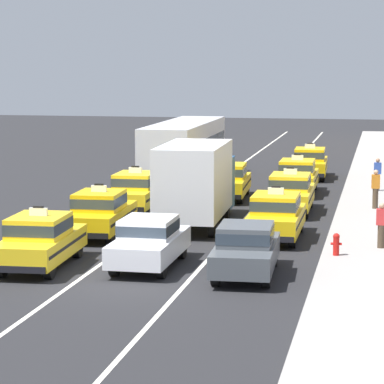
% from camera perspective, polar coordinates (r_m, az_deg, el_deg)
% --- Properties ---
extents(ground_plane, '(160.00, 160.00, 0.00)m').
position_cam_1_polar(ground_plane, '(27.34, -3.77, -5.56)').
color(ground_plane, '#232326').
extents(lane_stripe_left_center, '(0.14, 80.00, 0.01)m').
position_cam_1_polar(lane_stripe_left_center, '(46.87, 0.83, 0.14)').
color(lane_stripe_left_center, silver).
rests_on(lane_stripe_left_center, ground).
extents(lane_stripe_center_right, '(0.14, 80.00, 0.01)m').
position_cam_1_polar(lane_stripe_center_right, '(46.39, 4.71, 0.03)').
color(lane_stripe_center_right, silver).
rests_on(lane_stripe_center_right, ground).
extents(sidewalk_curb, '(4.00, 90.00, 0.15)m').
position_cam_1_polar(sidewalk_curb, '(41.10, 11.63, -1.03)').
color(sidewalk_curb, '#9E9993').
rests_on(sidewalk_curb, ground).
extents(taxi_left_nearest, '(2.04, 4.65, 1.96)m').
position_cam_1_polar(taxi_left_nearest, '(29.52, -9.23, -2.89)').
color(taxi_left_nearest, black).
rests_on(taxi_left_nearest, ground).
extents(taxi_left_second, '(2.01, 4.64, 1.96)m').
position_cam_1_polar(taxi_left_second, '(34.55, -5.62, -1.25)').
color(taxi_left_second, black).
rests_on(taxi_left_second, ground).
extents(taxi_left_third, '(1.93, 4.60, 1.96)m').
position_cam_1_polar(taxi_left_third, '(40.24, -3.42, 0.08)').
color(taxi_left_third, black).
rests_on(taxi_left_third, ground).
extents(bus_left_fourth, '(2.65, 11.23, 3.22)m').
position_cam_1_polar(bus_left_fourth, '(49.25, -0.45, 2.64)').
color(bus_left_fourth, black).
rests_on(bus_left_fourth, ground).
extents(sedan_center_nearest, '(1.77, 4.30, 1.58)m').
position_cam_1_polar(sedan_center_nearest, '(29.21, -2.63, -2.97)').
color(sedan_center_nearest, black).
rests_on(sedan_center_nearest, ground).
extents(box_truck_center_second, '(2.48, 7.03, 3.27)m').
position_cam_1_polar(box_truck_center_second, '(36.40, 0.31, 0.69)').
color(box_truck_center_second, black).
rests_on(box_truck_center_second, ground).
extents(taxi_center_third, '(2.04, 4.65, 1.96)m').
position_cam_1_polar(taxi_center_third, '(43.67, 2.19, 0.71)').
color(taxi_center_third, black).
rests_on(taxi_center_third, ground).
extents(sedan_right_nearest, '(1.96, 4.38, 1.58)m').
position_cam_1_polar(sedan_right_nearest, '(28.05, 3.30, -3.43)').
color(sedan_right_nearest, black).
rests_on(sedan_right_nearest, ground).
extents(taxi_right_second, '(1.85, 4.57, 1.96)m').
position_cam_1_polar(taxi_right_second, '(33.89, 5.13, -1.42)').
color(taxi_right_second, black).
rests_on(taxi_right_second, ground).
extents(taxi_right_third, '(1.89, 4.59, 1.96)m').
position_cam_1_polar(taxi_right_third, '(39.90, 6.00, -0.01)').
color(taxi_right_third, black).
rests_on(taxi_right_third, ground).
extents(taxi_right_fourth, '(1.88, 4.58, 1.96)m').
position_cam_1_polar(taxi_right_fourth, '(45.68, 6.43, 0.99)').
color(taxi_right_fourth, black).
rests_on(taxi_right_fourth, ground).
extents(taxi_right_fifth, '(1.97, 4.62, 1.96)m').
position_cam_1_polar(taxi_right_fifth, '(51.89, 7.19, 1.81)').
color(taxi_right_fifth, black).
rests_on(taxi_right_fifth, ground).
extents(pedestrian_near_crosswalk, '(0.36, 0.24, 1.67)m').
position_cam_1_polar(pedestrian_near_crosswalk, '(40.62, 11.11, 0.19)').
color(pedestrian_near_crosswalk, '#473828').
rests_on(pedestrian_near_crosswalk, sidewalk_curb).
extents(pedestrian_mid_block, '(0.36, 0.24, 1.54)m').
position_cam_1_polar(pedestrian_mid_block, '(32.09, 11.46, -1.99)').
color(pedestrian_mid_block, '#473828').
rests_on(pedestrian_mid_block, sidewalk_curb).
extents(pedestrian_by_storefront, '(0.36, 0.24, 1.58)m').
position_cam_1_polar(pedestrian_by_storefront, '(46.23, 11.23, 1.06)').
color(pedestrian_by_storefront, slate).
rests_on(pedestrian_by_storefront, sidewalk_curb).
extents(fire_hydrant, '(0.36, 0.22, 0.73)m').
position_cam_1_polar(fire_hydrant, '(30.66, 8.78, -3.10)').
color(fire_hydrant, red).
rests_on(fire_hydrant, sidewalk_curb).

